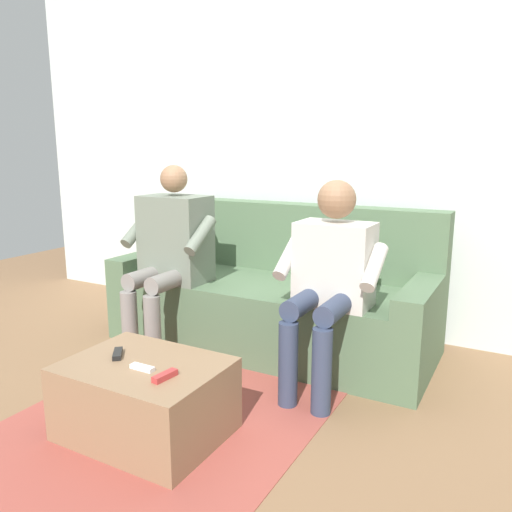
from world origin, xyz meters
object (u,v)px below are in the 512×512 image
object	(u,v)px
coffee_table	(146,399)
remote_black	(118,354)
person_right_seated	(171,247)
remote_white	(142,368)
remote_red	(165,376)
couch	(274,298)
person_left_seated	(330,273)

from	to	relation	value
coffee_table	remote_black	distance (m)	0.24
person_right_seated	remote_white	bearing A→B (deg)	121.41
coffee_table	remote_red	xyz separation A→B (m)	(-0.18, 0.08, 0.19)
couch	person_left_seated	xyz separation A→B (m)	(-0.54, 0.43, 0.33)
remote_black	remote_white	bearing A→B (deg)	35.20
remote_red	person_right_seated	bearing A→B (deg)	-135.67
coffee_table	person_left_seated	xyz separation A→B (m)	(-0.54, -0.87, 0.47)
coffee_table	person_right_seated	size ratio (longest dim) A/B	0.59
coffee_table	couch	bearing A→B (deg)	-90.00
person_left_seated	remote_white	size ratio (longest dim) A/B	9.73
coffee_table	person_right_seated	xyz separation A→B (m)	(0.54, -0.90, 0.50)
coffee_table	remote_red	world-z (taller)	remote_red
remote_red	remote_white	xyz separation A→B (m)	(0.14, -0.02, -0.00)
remote_black	remote_red	size ratio (longest dim) A/B	0.98
couch	remote_white	world-z (taller)	couch
remote_red	coffee_table	bearing A→B (deg)	-105.28
person_left_seated	person_right_seated	xyz separation A→B (m)	(1.08, -0.03, 0.03)
person_right_seated	remote_black	xyz separation A→B (m)	(-0.38, 0.89, -0.31)
couch	remote_red	distance (m)	1.38
person_left_seated	remote_black	distance (m)	1.15
couch	remote_red	bearing A→B (deg)	97.54
couch	remote_red	size ratio (longest dim) A/B	17.46
person_left_seated	person_right_seated	distance (m)	1.08
remote_white	remote_red	bearing A→B (deg)	171.11
person_left_seated	person_right_seated	bearing A→B (deg)	-1.50
person_left_seated	remote_red	world-z (taller)	person_left_seated
person_right_seated	person_left_seated	bearing A→B (deg)	178.50
person_right_seated	remote_white	world-z (taller)	person_right_seated
couch	remote_white	bearing A→B (deg)	91.71
couch	remote_white	xyz separation A→B (m)	(-0.04, 1.35, 0.05)
person_right_seated	remote_red	xyz separation A→B (m)	(-0.72, 0.97, -0.31)
remote_red	person_left_seated	bearing A→B (deg)	166.93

